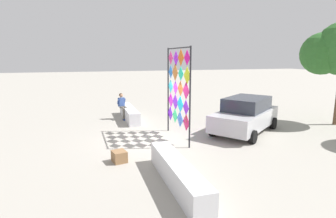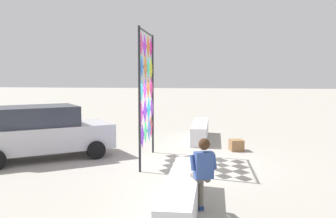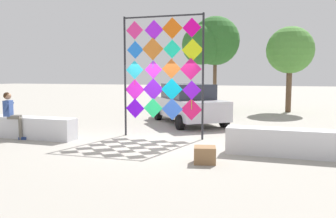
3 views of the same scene
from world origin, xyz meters
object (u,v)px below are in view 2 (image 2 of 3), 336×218
Objects in this scene: kite_display_rack at (147,88)px; seated_vendor at (202,169)px; cardboard_box_large at (236,145)px; parked_car at (40,132)px.

kite_display_rack is 2.63× the size of seated_vendor.
seated_vendor reaches higher than cardboard_box_large.
cardboard_box_large is (2.06, -2.91, -2.12)m from kite_display_rack.
seated_vendor is 0.33× the size of parked_car.
seated_vendor is at bearing -130.00° from parked_car.
kite_display_rack reaches higher than parked_car.
cardboard_box_large is (6.66, -1.02, -0.72)m from seated_vendor.
parked_car is (4.57, 5.45, -0.05)m from seated_vendor.
kite_display_rack is 3.83m from parked_car.
seated_vendor is 3.03× the size of cardboard_box_large.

